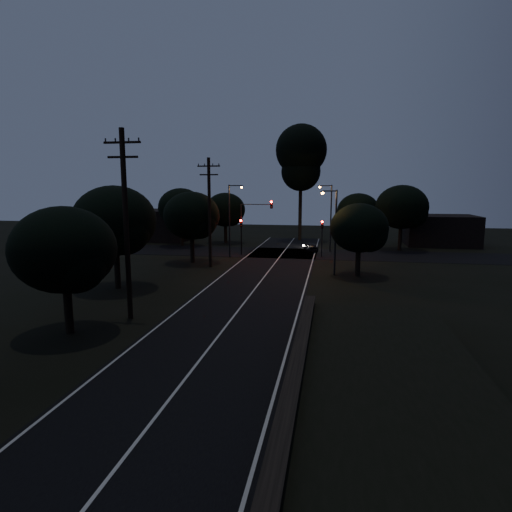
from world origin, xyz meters
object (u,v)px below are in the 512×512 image
(signal_right, at_px, (322,232))
(car, at_px, (311,247))
(signal_left, at_px, (241,230))
(streetlight_c, at_px, (334,226))
(signal_mast, at_px, (256,217))
(tall_pine, at_px, (301,157))
(streetlight_a, at_px, (231,216))
(streetlight_b, at_px, (329,213))
(utility_pole_far, at_px, (209,211))
(utility_pole_mid, at_px, (126,222))

(signal_right, bearing_deg, car, 109.29)
(signal_left, distance_m, streetlight_c, 14.52)
(signal_right, bearing_deg, signal_mast, 179.97)
(tall_pine, height_order, signal_mast, tall_pine)
(streetlight_a, relative_size, streetlight_b, 1.00)
(streetlight_a, bearing_deg, streetlight_b, 29.48)
(signal_right, relative_size, car, 1.34)
(signal_right, xyz_separation_m, streetlight_a, (-9.91, -1.99, 1.80))
(utility_pole_far, relative_size, streetlight_a, 1.31)
(utility_pole_mid, xyz_separation_m, tall_pine, (7.00, 40.00, 6.26))
(signal_mast, bearing_deg, signal_left, -179.87)
(signal_left, bearing_deg, car, 27.15)
(streetlight_b, bearing_deg, car, -179.67)
(utility_pole_mid, relative_size, streetlight_b, 1.38)
(streetlight_c, bearing_deg, car, 100.65)
(utility_pole_mid, height_order, streetlight_a, utility_pole_mid)
(utility_pole_mid, xyz_separation_m, utility_pole_far, (0.00, 17.00, -0.25))
(utility_pole_mid, distance_m, streetlight_a, 23.04)
(signal_mast, xyz_separation_m, car, (6.11, 4.00, -3.82))
(utility_pole_far, xyz_separation_m, streetlight_c, (11.83, -2.00, -1.13))
(utility_pole_far, height_order, streetlight_a, utility_pole_far)
(streetlight_b, relative_size, streetlight_c, 1.07)
(signal_right, height_order, streetlight_c, streetlight_c)
(utility_pole_mid, bearing_deg, car, 72.39)
(signal_mast, bearing_deg, streetlight_a, -140.23)
(utility_pole_mid, distance_m, signal_mast, 25.22)
(signal_right, relative_size, streetlight_a, 0.51)
(tall_pine, relative_size, signal_right, 4.06)
(signal_left, relative_size, streetlight_c, 0.55)
(signal_mast, bearing_deg, utility_pole_far, -111.11)
(utility_pole_far, xyz_separation_m, car, (9.20, 11.99, -4.97))
(signal_mast, xyz_separation_m, streetlight_a, (-2.39, -1.99, 0.30))
(utility_pole_mid, xyz_separation_m, car, (9.20, 28.99, -5.22))
(signal_right, bearing_deg, utility_pole_mid, -112.99)
(streetlight_c, height_order, car, streetlight_c)
(tall_pine, relative_size, signal_left, 4.06)
(utility_pole_mid, height_order, signal_right, utility_pole_mid)
(tall_pine, distance_m, streetlight_a, 19.57)
(streetlight_b, bearing_deg, signal_right, -100.00)
(utility_pole_far, relative_size, car, 3.44)
(tall_pine, distance_m, streetlight_b, 13.92)
(utility_pole_far, bearing_deg, streetlight_a, 83.41)
(signal_mast, height_order, streetlight_a, streetlight_a)
(streetlight_a, distance_m, streetlight_b, 12.19)
(streetlight_a, distance_m, streetlight_c, 13.72)
(signal_left, bearing_deg, streetlight_a, -109.59)
(tall_pine, distance_m, streetlight_c, 26.59)
(tall_pine, distance_m, signal_left, 18.46)
(utility_pole_far, distance_m, streetlight_c, 12.05)
(tall_pine, bearing_deg, streetlight_c, -79.07)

